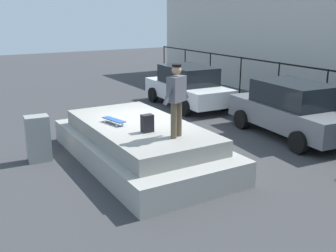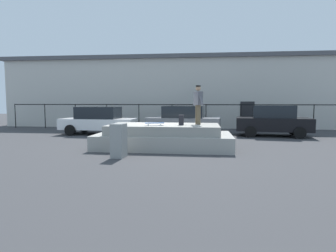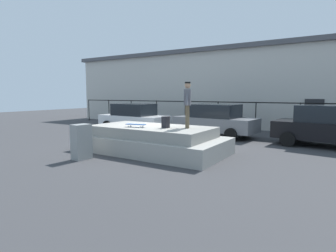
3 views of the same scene
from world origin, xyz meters
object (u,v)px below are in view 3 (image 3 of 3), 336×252
(car_white_sedan_near, at_px, (134,117))
(car_grey_sedan_mid, at_px, (215,120))
(skateboarder, at_px, (188,101))
(car_black_sedan_far, at_px, (326,126))
(backpack, at_px, (166,122))
(skateboard, at_px, (136,125))
(utility_box, at_px, (81,142))

(car_white_sedan_near, xyz_separation_m, car_grey_sedan_mid, (5.17, 0.54, 0.02))
(skateboarder, height_order, car_black_sedan_far, skateboarder)
(backpack, bearing_deg, car_black_sedan_far, -44.72)
(skateboard, height_order, utility_box, utility_box)
(skateboarder, height_order, utility_box, skateboarder)
(skateboard, bearing_deg, skateboarder, 24.31)
(skateboarder, distance_m, backpack, 1.11)
(skateboard, xyz_separation_m, car_white_sedan_near, (-4.32, 5.16, -0.26))
(skateboarder, bearing_deg, car_black_sedan_far, 47.48)
(skateboard, distance_m, car_black_sedan_far, 8.17)
(car_white_sedan_near, relative_size, utility_box, 3.73)
(skateboarder, xyz_separation_m, skateboard, (-1.79, -0.81, -0.89))
(skateboard, bearing_deg, car_black_sedan_far, 42.06)
(skateboarder, distance_m, car_black_sedan_far, 6.42)
(car_grey_sedan_mid, bearing_deg, car_black_sedan_far, -2.50)
(skateboard, height_order, car_white_sedan_near, car_white_sedan_near)
(skateboard, relative_size, utility_box, 0.67)
(car_black_sedan_far, relative_size, utility_box, 3.53)
(skateboarder, bearing_deg, utility_box, -137.76)
(car_black_sedan_far, bearing_deg, car_grey_sedan_mid, 177.50)
(car_white_sedan_near, bearing_deg, car_grey_sedan_mid, 5.93)
(utility_box, bearing_deg, skateboard, 64.64)
(skateboarder, distance_m, car_grey_sedan_mid, 5.10)
(car_grey_sedan_mid, xyz_separation_m, car_black_sedan_far, (5.21, -0.23, 0.03))
(skateboarder, bearing_deg, skateboard, -155.69)
(backpack, relative_size, car_white_sedan_near, 0.09)
(skateboarder, relative_size, car_white_sedan_near, 0.37)
(skateboard, distance_m, car_grey_sedan_mid, 5.76)
(skateboarder, distance_m, car_white_sedan_near, 7.58)
(skateboarder, height_order, car_grey_sedan_mid, skateboarder)
(skateboard, relative_size, car_black_sedan_far, 0.19)
(skateboarder, relative_size, car_grey_sedan_mid, 0.37)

